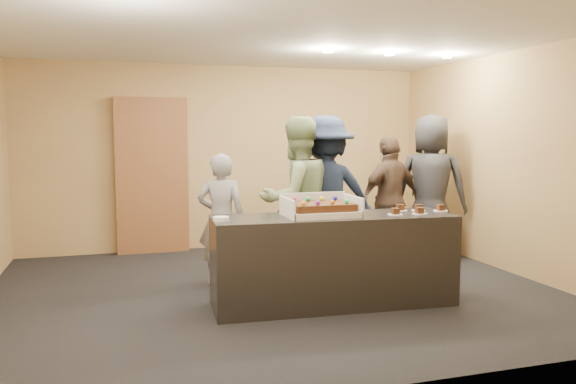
# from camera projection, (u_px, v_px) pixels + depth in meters

# --- Properties ---
(room) EXTENTS (6.04, 6.00, 2.70)m
(room) POSITION_uv_depth(u_px,v_px,m) (274.00, 167.00, 6.00)
(room) COLOR black
(room) RESTS_ON ground
(serving_counter) EXTENTS (2.44, 0.85, 0.90)m
(serving_counter) POSITION_uv_depth(u_px,v_px,m) (334.00, 260.00, 5.59)
(serving_counter) COLOR black
(serving_counter) RESTS_ON floor
(storage_cabinet) EXTENTS (1.01, 0.15, 2.21)m
(storage_cabinet) POSITION_uv_depth(u_px,v_px,m) (152.00, 176.00, 7.99)
(storage_cabinet) COLOR brown
(storage_cabinet) RESTS_ON floor
(cake_box) EXTENTS (0.71, 0.49, 0.21)m
(cake_box) POSITION_uv_depth(u_px,v_px,m) (320.00, 211.00, 5.52)
(cake_box) COLOR white
(cake_box) RESTS_ON serving_counter
(sheet_cake) EXTENTS (0.61, 0.42, 0.12)m
(sheet_cake) POSITION_uv_depth(u_px,v_px,m) (321.00, 206.00, 5.49)
(sheet_cake) COLOR #3F1B0E
(sheet_cake) RESTS_ON cake_box
(plate_stack) EXTENTS (0.15, 0.15, 0.04)m
(plate_stack) POSITION_uv_depth(u_px,v_px,m) (221.00, 219.00, 5.21)
(plate_stack) COLOR white
(plate_stack) RESTS_ON serving_counter
(slice_a) EXTENTS (0.15, 0.15, 0.07)m
(slice_a) POSITION_uv_depth(u_px,v_px,m) (395.00, 213.00, 5.58)
(slice_a) COLOR white
(slice_a) RESTS_ON serving_counter
(slice_b) EXTENTS (0.15, 0.15, 0.07)m
(slice_b) POSITION_uv_depth(u_px,v_px,m) (400.00, 209.00, 5.87)
(slice_b) COLOR white
(slice_b) RESTS_ON serving_counter
(slice_c) EXTENTS (0.15, 0.15, 0.07)m
(slice_c) POSITION_uv_depth(u_px,v_px,m) (420.00, 212.00, 5.63)
(slice_c) COLOR white
(slice_c) RESTS_ON serving_counter
(slice_d) EXTENTS (0.15, 0.15, 0.07)m
(slice_d) POSITION_uv_depth(u_px,v_px,m) (419.00, 209.00, 5.87)
(slice_d) COLOR white
(slice_d) RESTS_ON serving_counter
(slice_e) EXTENTS (0.15, 0.15, 0.07)m
(slice_e) POSITION_uv_depth(u_px,v_px,m) (441.00, 209.00, 5.85)
(slice_e) COLOR white
(slice_e) RESTS_ON serving_counter
(person_server_grey) EXTENTS (0.63, 0.52, 1.49)m
(person_server_grey) POSITION_uv_depth(u_px,v_px,m) (221.00, 219.00, 6.32)
(person_server_grey) COLOR gray
(person_server_grey) RESTS_ON floor
(person_sage_man) EXTENTS (1.07, 0.93, 1.90)m
(person_sage_man) POSITION_uv_depth(u_px,v_px,m) (296.00, 200.00, 6.42)
(person_sage_man) COLOR #8DA674
(person_sage_man) RESTS_ON floor
(person_navy_man) EXTENTS (1.28, 0.78, 1.91)m
(person_navy_man) POSITION_uv_depth(u_px,v_px,m) (326.00, 196.00, 6.74)
(person_navy_man) COLOR #172239
(person_navy_man) RESTS_ON floor
(person_brown_extra) EXTENTS (1.06, 0.66, 1.68)m
(person_brown_extra) POSITION_uv_depth(u_px,v_px,m) (390.00, 200.00, 7.38)
(person_brown_extra) COLOR #4E392C
(person_brown_extra) RESTS_ON floor
(person_dark_suit) EXTENTS (1.14, 1.09, 1.97)m
(person_dark_suit) POSITION_uv_depth(u_px,v_px,m) (431.00, 187.00, 7.61)
(person_dark_suit) COLOR #28292D
(person_dark_suit) RESTS_ON floor
(ceiling_spotlights) EXTENTS (1.72, 0.12, 0.03)m
(ceiling_spotlights) POSITION_uv_depth(u_px,v_px,m) (389.00, 54.00, 6.80)
(ceiling_spotlights) COLOR #FFEAC6
(ceiling_spotlights) RESTS_ON ceiling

